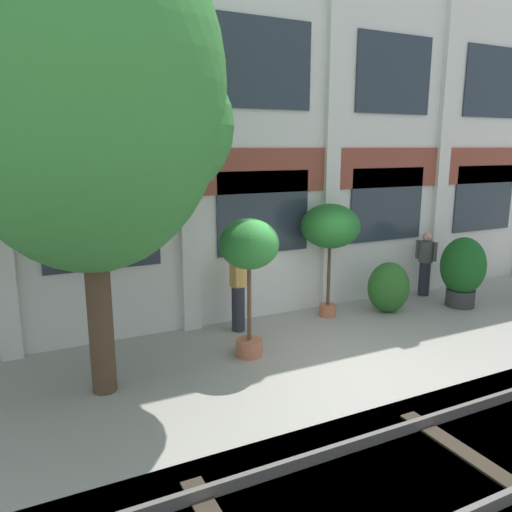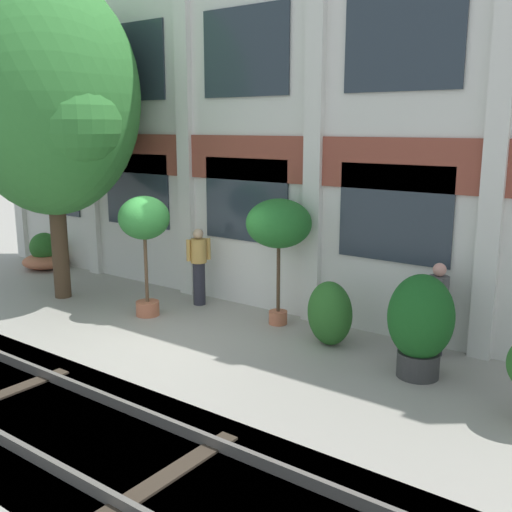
{
  "view_description": "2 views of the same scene",
  "coord_description": "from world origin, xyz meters",
  "px_view_note": "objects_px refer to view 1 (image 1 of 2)",
  "views": [
    {
      "loc": [
        -4.69,
        -6.62,
        3.57
      ],
      "look_at": [
        -0.59,
        1.65,
        1.55
      ],
      "focal_mm": 35.0,
      "sensor_mm": 36.0,
      "label": 1
    },
    {
      "loc": [
        7.47,
        -7.22,
        3.75
      ],
      "look_at": [
        1.2,
        1.22,
        1.45
      ],
      "focal_mm": 42.0,
      "sensor_mm": 36.0,
      "label": 2
    }
  ],
  "objects_px": {
    "broadleaf_tree": "(84,95)",
    "potted_plant_glazed_jar": "(463,269)",
    "potted_plant_terracotta_small": "(330,228)",
    "resident_by_doorway": "(238,288)",
    "resident_watching_tracks": "(425,262)",
    "topiary_hedge": "(389,287)",
    "potted_plant_low_pan": "(249,252)"
  },
  "relations": [
    {
      "from": "potted_plant_glazed_jar",
      "to": "resident_watching_tracks",
      "type": "distance_m",
      "value": 1.02
    },
    {
      "from": "potted_plant_glazed_jar",
      "to": "resident_watching_tracks",
      "type": "xyz_separation_m",
      "value": [
        -0.12,
        1.02,
        -0.02
      ]
    },
    {
      "from": "resident_by_doorway",
      "to": "resident_watching_tracks",
      "type": "xyz_separation_m",
      "value": [
        5.08,
        0.18,
        -0.04
      ]
    },
    {
      "from": "broadleaf_tree",
      "to": "resident_watching_tracks",
      "type": "relative_size",
      "value": 4.37
    },
    {
      "from": "broadleaf_tree",
      "to": "resident_by_doorway",
      "type": "relative_size",
      "value": 4.18
    },
    {
      "from": "resident_by_doorway",
      "to": "resident_watching_tracks",
      "type": "bearing_deg",
      "value": 33.32
    },
    {
      "from": "potted_plant_low_pan",
      "to": "potted_plant_terracotta_small",
      "type": "distance_m",
      "value": 2.66
    },
    {
      "from": "broadleaf_tree",
      "to": "potted_plant_terracotta_small",
      "type": "height_order",
      "value": "broadleaf_tree"
    },
    {
      "from": "broadleaf_tree",
      "to": "potted_plant_terracotta_small",
      "type": "xyz_separation_m",
      "value": [
        4.91,
        1.33,
        -2.33
      ]
    },
    {
      "from": "potted_plant_terracotta_small",
      "to": "potted_plant_low_pan",
      "type": "bearing_deg",
      "value": -154.94
    },
    {
      "from": "potted_plant_terracotta_small",
      "to": "topiary_hedge",
      "type": "distance_m",
      "value": 1.94
    },
    {
      "from": "potted_plant_low_pan",
      "to": "resident_watching_tracks",
      "type": "distance_m",
      "value": 5.67
    },
    {
      "from": "potted_plant_terracotta_small",
      "to": "broadleaf_tree",
      "type": "bearing_deg",
      "value": -164.84
    },
    {
      "from": "resident_by_doorway",
      "to": "resident_watching_tracks",
      "type": "distance_m",
      "value": 5.09
    },
    {
      "from": "resident_by_doorway",
      "to": "topiary_hedge",
      "type": "xyz_separation_m",
      "value": [
        3.42,
        -0.43,
        -0.32
      ]
    },
    {
      "from": "potted_plant_glazed_jar",
      "to": "resident_by_doorway",
      "type": "height_order",
      "value": "resident_by_doorway"
    },
    {
      "from": "topiary_hedge",
      "to": "potted_plant_terracotta_small",
      "type": "bearing_deg",
      "value": 164.69
    },
    {
      "from": "resident_watching_tracks",
      "to": "potted_plant_terracotta_small",
      "type": "bearing_deg",
      "value": -17.31
    },
    {
      "from": "potted_plant_low_pan",
      "to": "topiary_hedge",
      "type": "xyz_separation_m",
      "value": [
        3.75,
        0.76,
        -1.29
      ]
    },
    {
      "from": "resident_by_doorway",
      "to": "potted_plant_low_pan",
      "type": "bearing_deg",
      "value": -74.21
    },
    {
      "from": "broadleaf_tree",
      "to": "potted_plant_glazed_jar",
      "type": "distance_m",
      "value": 8.73
    },
    {
      "from": "broadleaf_tree",
      "to": "resident_watching_tracks",
      "type": "bearing_deg",
      "value": 11.28
    },
    {
      "from": "potted_plant_glazed_jar",
      "to": "potted_plant_terracotta_small",
      "type": "bearing_deg",
      "value": 166.13
    },
    {
      "from": "broadleaf_tree",
      "to": "resident_watching_tracks",
      "type": "distance_m",
      "value": 8.75
    },
    {
      "from": "potted_plant_terracotta_small",
      "to": "potted_plant_glazed_jar",
      "type": "relative_size",
      "value": 1.52
    },
    {
      "from": "potted_plant_glazed_jar",
      "to": "resident_by_doorway",
      "type": "xyz_separation_m",
      "value": [
        -5.2,
        0.83,
        0.02
      ]
    },
    {
      "from": "topiary_hedge",
      "to": "potted_plant_glazed_jar",
      "type": "bearing_deg",
      "value": -12.79
    },
    {
      "from": "resident_watching_tracks",
      "to": "topiary_hedge",
      "type": "xyz_separation_m",
      "value": [
        -1.66,
        -0.61,
        -0.28
      ]
    },
    {
      "from": "potted_plant_low_pan",
      "to": "resident_by_doorway",
      "type": "bearing_deg",
      "value": 74.54
    },
    {
      "from": "topiary_hedge",
      "to": "potted_plant_low_pan",
      "type": "bearing_deg",
      "value": -168.51
    },
    {
      "from": "broadleaf_tree",
      "to": "potted_plant_glazed_jar",
      "type": "xyz_separation_m",
      "value": [
        8.02,
        0.56,
        -3.38
      ]
    },
    {
      "from": "broadleaf_tree",
      "to": "resident_watching_tracks",
      "type": "height_order",
      "value": "broadleaf_tree"
    }
  ]
}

